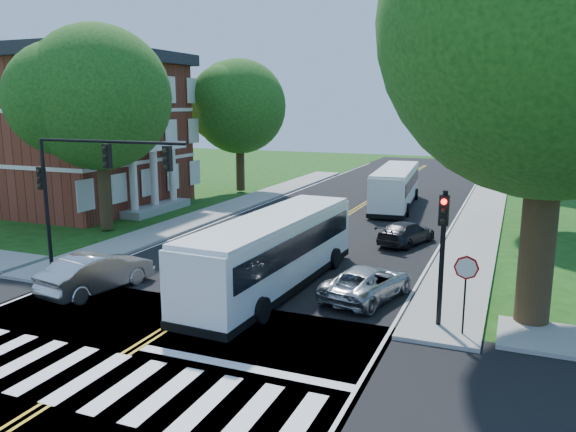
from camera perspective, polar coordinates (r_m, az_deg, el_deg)
The scene contains 24 objects.
ground at distance 16.84m, azimuth -18.42°, elevation -14.60°, with size 140.00×140.00×0.00m, color #134310.
road at distance 31.86m, azimuth 3.02°, elevation -1.77°, with size 14.00×96.00×0.01m, color black.
cross_road at distance 16.84m, azimuth -18.42°, elevation -14.58°, with size 60.00×12.00×0.01m, color black.
center_line at distance 35.57m, azimuth 5.16°, elevation -0.40°, with size 0.36×70.00×0.01m, color gold.
edge_line_w at distance 38.08m, azimuth -4.66°, elevation 0.38°, with size 0.12×70.00×0.01m, color silver.
edge_line_e at distance 34.24m, azimuth 16.09°, elevation -1.26°, with size 0.12×70.00×0.01m, color silver.
crosswalk at distance 16.50m, azimuth -19.59°, elevation -15.17°, with size 12.60×3.00×0.01m, color silver.
stop_bar at distance 16.22m, azimuth -4.78°, elevation -15.01°, with size 6.60×0.40×0.01m, color silver.
sidewalk_nw at distance 41.37m, azimuth -4.64°, elevation 1.34°, with size 2.60×40.00×0.15m, color gray.
sidewalk_ne at distance 37.05m, azimuth 18.92°, elevation -0.41°, with size 2.60×40.00×0.15m, color gray.
tree_ne_big at distance 19.48m, azimuth 25.71°, elevation 17.40°, with size 10.80×10.80×14.91m.
tree_west_near at distance 33.34m, azimuth -18.69°, elevation 11.28°, with size 8.00×8.00×11.40m.
tree_west_far at distance 46.43m, azimuth -4.97°, elevation 11.00°, with size 7.60×7.60×10.67m.
tree_east_mid at distance 35.34m, azimuth 24.91°, elevation 11.34°, with size 8.40×8.40×11.93m.
tree_east_far at distance 51.36m, azimuth 25.26°, elevation 9.86°, with size 7.20×7.20×10.34m.
brick_building at distance 44.92m, azimuth -23.70°, elevation 8.09°, with size 20.00×13.00×10.80m.
signal_nw at distance 24.09m, azimuth -19.77°, elevation 3.92°, with size 7.15×0.46×5.66m.
signal_ne at distance 18.35m, azimuth 15.43°, elevation -2.44°, with size 0.30×0.46×4.40m.
stop_sign at distance 18.08m, azimuth 17.62°, elevation -5.83°, with size 0.76×0.08×2.53m.
bus_lead at distance 22.04m, azimuth -1.48°, elevation -3.56°, with size 3.09×11.34×2.91m.
bus_follow at distance 40.48m, azimuth 10.86°, elevation 2.98°, with size 3.31×10.96×2.79m.
hatchback at distance 23.16m, azimuth -18.81°, elevation -5.42°, with size 1.61×4.61×1.52m, color #A5A8AC.
suv at distance 21.37m, azimuth 8.09°, elevation -6.70°, with size 2.06×4.48×1.24m, color #A6A9AD.
dark_sedan at distance 29.89m, azimuth 11.93°, elevation -1.69°, with size 1.66×4.09×1.19m, color black.
Camera 1 is at (10.20, -11.31, 7.19)m, focal length 35.00 mm.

